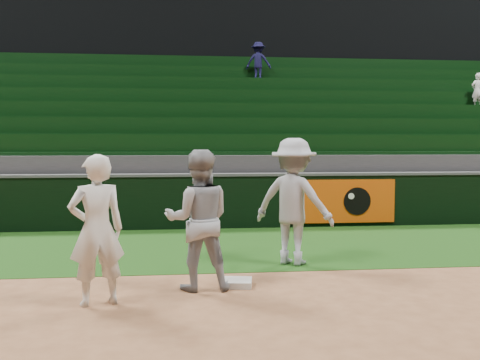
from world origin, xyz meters
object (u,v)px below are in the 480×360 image
(baserunner, at_px, (198,220))
(base_coach, at_px, (294,201))
(first_base, at_px, (237,283))
(first_baseman, at_px, (97,230))

(baserunner, xyz_separation_m, base_coach, (1.56, 1.29, 0.09))
(first_base, bearing_deg, base_coach, 49.34)
(first_base, height_order, baserunner, baserunner)
(first_base, distance_m, baserunner, 1.04)
(baserunner, bearing_deg, first_base, -170.59)
(first_base, relative_size, base_coach, 0.19)
(first_baseman, bearing_deg, baserunner, -174.69)
(baserunner, relative_size, base_coach, 0.92)
(first_baseman, relative_size, base_coach, 0.90)
(first_base, distance_m, base_coach, 1.85)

